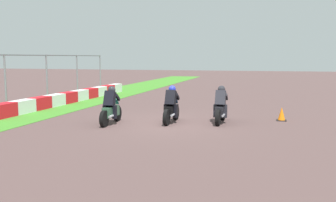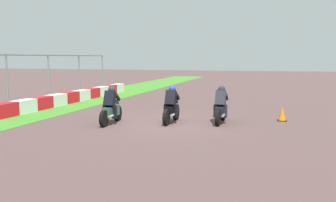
# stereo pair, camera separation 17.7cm
# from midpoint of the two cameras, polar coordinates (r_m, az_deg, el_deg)

# --- Properties ---
(ground_plane) EXTENTS (120.00, 120.00, 0.00)m
(ground_plane) POSITION_cam_midpoint_polar(r_m,az_deg,el_deg) (15.03, -0.35, -3.43)
(ground_plane) COLOR brown
(grass_verge) EXTENTS (72.00, 4.06, 0.02)m
(grass_verge) POSITION_cam_midpoint_polar(r_m,az_deg,el_deg) (18.38, -22.87, -2.07)
(grass_verge) COLOR #418729
(grass_verge) RESTS_ON ground_plane
(track_barrier) EXTENTS (24.52, 0.60, 0.64)m
(track_barrier) POSITION_cam_midpoint_polar(r_m,az_deg,el_deg) (18.36, -22.99, -1.10)
(track_barrier) COLOR red
(track_barrier) RESTS_ON ground_plane
(rider_lane_a) EXTENTS (2.04, 0.54, 1.51)m
(rider_lane_a) POSITION_cam_midpoint_polar(r_m,az_deg,el_deg) (15.18, 7.77, -1.01)
(rider_lane_a) COLOR black
(rider_lane_a) RESTS_ON ground_plane
(rider_lane_b) EXTENTS (2.04, 0.54, 1.51)m
(rider_lane_b) POSITION_cam_midpoint_polar(r_m,az_deg,el_deg) (15.11, 0.19, -0.99)
(rider_lane_b) COLOR black
(rider_lane_b) RESTS_ON ground_plane
(rider_lane_c) EXTENTS (2.04, 0.55, 1.51)m
(rider_lane_c) POSITION_cam_midpoint_polar(r_m,az_deg,el_deg) (14.98, -9.09, -1.14)
(rider_lane_c) COLOR black
(rider_lane_c) RESTS_ON ground_plane
(traffic_cone) EXTENTS (0.40, 0.40, 0.57)m
(traffic_cone) POSITION_cam_midpoint_polar(r_m,az_deg,el_deg) (16.29, 16.74, -1.99)
(traffic_cone) COLOR black
(traffic_cone) RESTS_ON ground_plane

